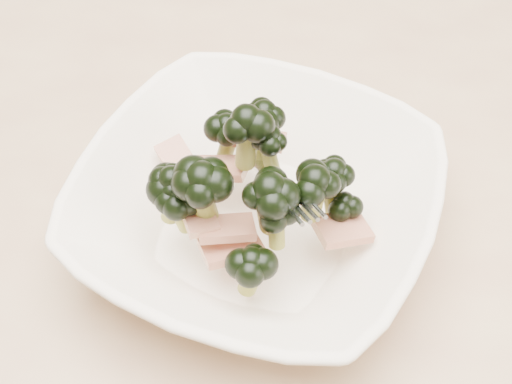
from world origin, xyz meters
TOP-DOWN VIEW (x-y plane):
  - dining_table at (0.00, 0.00)m, footprint 1.20×0.80m
  - broccoli_dish at (0.07, -0.05)m, footprint 0.33×0.33m

SIDE VIEW (x-z plane):
  - dining_table at x=0.00m, z-range 0.28..1.03m
  - broccoli_dish at x=0.07m, z-range 0.73..0.85m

